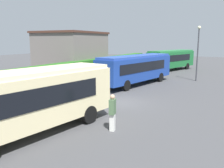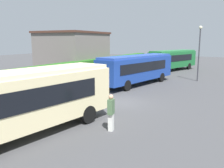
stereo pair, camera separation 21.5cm
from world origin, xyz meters
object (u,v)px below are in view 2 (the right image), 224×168
(bus_green, at_px, (173,59))
(person_right, at_px, (148,62))
(bus_blue, at_px, (137,68))
(bus_cream, at_px, (31,98))
(person_center, at_px, (111,112))
(lamppost, at_px, (199,47))

(bus_green, distance_m, person_right, 4.32)
(bus_blue, bearing_deg, bus_cream, -165.95)
(bus_blue, relative_size, person_right, 5.54)
(bus_cream, distance_m, bus_green, 28.71)
(person_right, bearing_deg, person_center, 176.73)
(bus_cream, height_order, person_center, bus_cream)
(bus_cream, height_order, bus_green, bus_cream)
(bus_cream, relative_size, person_right, 4.89)
(bus_green, bearing_deg, lamppost, -132.10)
(bus_blue, xyz_separation_m, bus_green, (13.81, -0.50, 0.01))
(bus_green, height_order, lamppost, lamppost)
(lamppost, bearing_deg, person_center, 174.33)
(bus_cream, xyz_separation_m, person_right, (29.46, 3.95, -0.78))
(person_right, relative_size, lamppost, 0.32)
(bus_blue, height_order, lamppost, lamppost)
(bus_blue, distance_m, bus_green, 13.82)
(bus_cream, relative_size, bus_blue, 0.88)
(bus_green, relative_size, person_center, 5.23)
(bus_blue, distance_m, person_right, 15.05)
(bus_blue, relative_size, bus_green, 1.08)
(bus_green, distance_m, person_center, 26.76)
(bus_cream, height_order, bus_blue, bus_cream)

